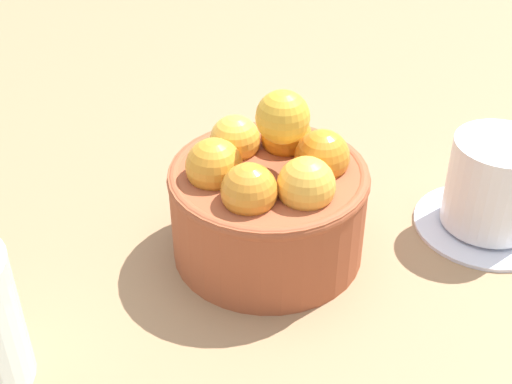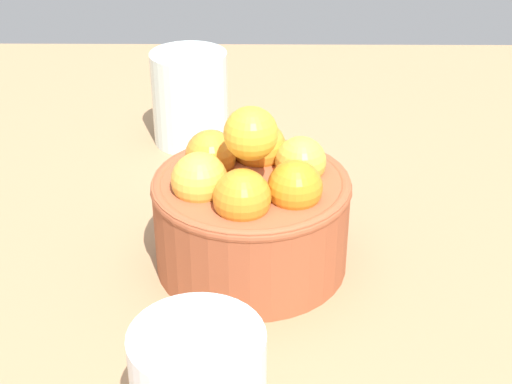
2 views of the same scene
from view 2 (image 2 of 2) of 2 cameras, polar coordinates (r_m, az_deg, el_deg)
The scene contains 3 objects.
ground_plane at distance 59.22cm, azimuth -0.33°, elevation -6.88°, with size 142.91×100.86×3.90cm, color #997551.
terracotta_bowl at distance 55.38cm, azimuth -0.37°, elevation -1.24°, with size 14.48×14.48×13.23cm.
water_glass at distance 74.84cm, azimuth -4.98°, elevation 7.05°, with size 7.38×7.38×9.13cm, color silver.
Camera 2 is at (0.76, -47.40, 33.54)cm, focal length 53.29 mm.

